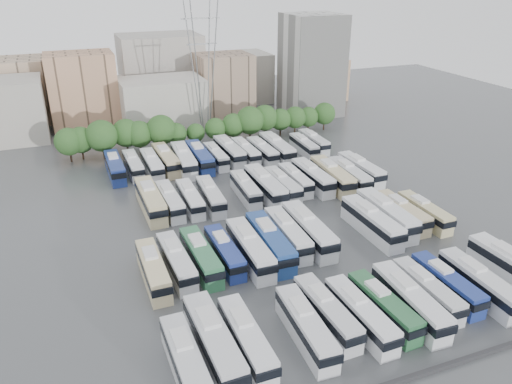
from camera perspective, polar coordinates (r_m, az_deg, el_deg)
name	(u,v)px	position (r m, az deg, el deg)	size (l,w,h in m)	color
ground	(283,228)	(77.47, 3.10, -4.09)	(220.00, 220.00, 0.00)	#424447
parapet	(420,374)	(54.67, 18.24, -19.19)	(56.00, 0.50, 0.50)	#2D2D30
tree_line	(197,127)	(111.99, -6.81, 7.34)	(64.74, 7.87, 8.36)	black
city_buildings	(148,86)	(138.45, -12.29, 11.73)	(102.00, 35.00, 20.00)	#9E998E
apartment_tower	(312,65)	(137.31, 6.39, 14.20)	(14.00, 14.00, 26.00)	silver
electricity_pylon	(203,55)	(117.39, -6.13, 15.30)	(9.00, 6.91, 33.83)	slate
bus_r0_s0	(186,362)	(51.59, -7.99, -18.68)	(2.78, 11.95, 3.74)	silver
bus_r0_s1	(214,342)	(53.13, -4.85, -16.68)	(3.24, 13.33, 4.16)	silver
bus_r0_s2	(246,339)	(53.62, -1.11, -16.42)	(2.64, 11.89, 3.73)	silver
bus_r0_s4	(306,327)	(55.29, 5.72, -15.08)	(3.13, 12.01, 3.74)	silver
bus_r0_s5	(327,312)	(57.63, 8.06, -13.39)	(2.88, 11.71, 3.65)	silver
bus_r0_s6	(360,314)	(57.88, 11.85, -13.51)	(2.88, 11.82, 3.69)	white
bus_r0_s7	(384,306)	(59.74, 14.37, -12.52)	(3.00, 11.46, 3.56)	#2B643B
bus_r0_s8	(410,301)	(61.06, 17.17, -11.79)	(3.22, 12.65, 3.94)	silver
bus_r0_s9	(427,290)	(63.85, 18.94, -10.55)	(2.48, 11.16, 3.50)	silver
bus_r0_s10	(447,283)	(65.85, 20.96, -9.73)	(2.52, 11.18, 3.50)	navy
bus_r0_s11	(479,283)	(67.08, 24.14, -9.47)	(2.90, 12.35, 3.86)	silver
bus_r1_s0	(153,270)	(65.25, -11.67, -8.69)	(2.62, 11.81, 3.70)	beige
bus_r1_s1	(176,261)	(66.44, -9.08, -7.81)	(3.05, 11.90, 3.71)	silver
bus_r1_s2	(201,256)	(66.96, -6.33, -7.30)	(2.97, 12.21, 3.81)	#317349
bus_r1_s3	(224,252)	(67.93, -3.63, -6.82)	(2.61, 11.32, 3.54)	navy
bus_r1_s4	(250,249)	(67.96, -0.69, -6.48)	(3.03, 13.09, 4.10)	silver
bus_r1_s5	(270,242)	(69.46, 1.60, -5.71)	(3.41, 13.49, 4.20)	navy
bus_r1_s6	(287,234)	(71.89, 3.62, -4.77)	(3.12, 12.53, 3.91)	silver
bus_r1_s7	(309,230)	(72.83, 6.03, -4.31)	(3.21, 13.57, 4.24)	silver
bus_r1_s10	(372,222)	(76.64, 13.09, -3.35)	(2.99, 13.28, 4.16)	silver
bus_r1_s11	(386,214)	(79.38, 14.67, -2.48)	(3.21, 13.60, 4.25)	silver
bus_r1_s12	(402,212)	(81.41, 16.37, -2.21)	(2.65, 11.69, 3.66)	#CBBA8B
bus_r1_s13	(424,212)	(82.67, 18.70, -2.17)	(2.47, 11.24, 3.52)	#CBC08B
bus_r2_s1	(151,200)	(83.25, -11.96, -0.90)	(3.12, 13.51, 4.23)	beige
bus_r2_s2	(170,201)	(83.16, -9.83, -0.96)	(2.81, 11.69, 3.65)	silver
bus_r2_s3	(190,198)	(83.49, -7.53, -0.74)	(2.58, 11.33, 3.55)	white
bus_r2_s4	(211,196)	(83.88, -5.20, -0.45)	(3.10, 11.87, 3.69)	silver
bus_r2_s6	(246,189)	(86.39, -1.19, 0.38)	(3.01, 11.53, 3.59)	silver
bus_r2_s7	(265,186)	(86.66, 1.05, 0.70)	(3.04, 13.61, 4.26)	silver
bus_r2_s8	(282,185)	(88.03, 3.03, 0.85)	(2.69, 11.65, 3.65)	silver
bus_r2_s9	(295,180)	(90.50, 4.52, 1.42)	(2.56, 11.07, 3.46)	silver
bus_r2_s10	(313,177)	(91.37, 6.50, 1.74)	(2.87, 12.71, 3.98)	silver
bus_r2_s11	(332,176)	(92.05, 8.69, 1.86)	(3.56, 13.59, 4.23)	beige
bus_r2_s12	(349,175)	(93.31, 10.61, 1.94)	(3.13, 12.57, 3.92)	silver
bus_r2_s13	(361,169)	(96.32, 11.87, 2.57)	(3.12, 12.75, 3.98)	silver
bus_r3_s0	(115,167)	(99.20, -15.83, 2.77)	(2.83, 12.45, 3.90)	navy
bus_r3_s1	(133,165)	(99.81, -13.85, 3.03)	(2.73, 11.42, 3.57)	silver
bus_r3_s2	(152,164)	(99.15, -11.80, 3.14)	(2.78, 11.99, 3.75)	silver
bus_r3_s3	(166,159)	(100.67, -10.26, 3.69)	(3.35, 13.02, 4.05)	beige
bus_r3_s4	(184,160)	(99.65, -8.25, 3.69)	(3.68, 13.81, 4.29)	silver
bus_r3_s5	(200,157)	(100.94, -6.46, 4.02)	(3.03, 13.25, 4.15)	navy
bus_r3_s6	(216,156)	(102.04, -4.60, 4.12)	(2.44, 11.03, 3.46)	silver
bus_r3_s7	(229,151)	(103.81, -3.07, 4.70)	(3.19, 13.06, 4.07)	silver
bus_r3_s8	(246,151)	(104.11, -1.20, 4.66)	(2.65, 11.62, 3.64)	white
bus_r3_s9	(262,151)	(104.14, 0.74, 4.70)	(2.87, 11.95, 3.73)	silver
bus_r3_s10	(277,148)	(105.24, 2.40, 5.04)	(3.07, 13.56, 4.24)	silver
bus_r3_s12	(304,146)	(108.33, 5.51, 5.29)	(2.69, 10.99, 3.43)	silver
bus_r3_s13	(314,142)	(111.07, 6.61, 5.75)	(2.50, 11.23, 3.52)	silver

